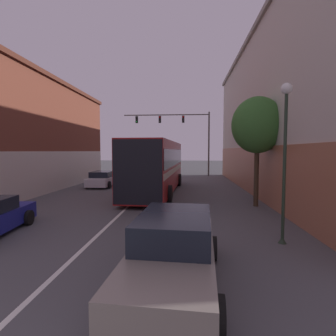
{
  "coord_description": "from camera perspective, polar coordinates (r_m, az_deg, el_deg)",
  "views": [
    {
      "loc": [
        3.09,
        -0.9,
        2.93
      ],
      "look_at": [
        1.88,
        15.8,
        1.84
      ],
      "focal_mm": 28.0,
      "sensor_mm": 36.0,
      "label": 1
    }
  ],
  "objects": [
    {
      "name": "hatchback_foreground",
      "position": [
        6.04,
        1.26,
        -17.76
      ],
      "size": [
        2.23,
        4.79,
        1.51
      ],
      "rotation": [
        0.0,
        0.0,
        1.5
      ],
      "color": "slate",
      "rests_on": "ground_plane"
    },
    {
      "name": "building_left_brick",
      "position": [
        23.76,
        -32.71,
        6.38
      ],
      "size": [
        9.62,
        19.05,
        8.3
      ],
      "color": "brown",
      "rests_on": "ground_plane"
    },
    {
      "name": "street_tree_near",
      "position": [
        14.6,
        18.89,
        8.73
      ],
      "size": [
        2.68,
        2.41,
        5.75
      ],
      "color": "#3D2D1E",
      "rests_on": "ground_plane"
    },
    {
      "name": "building_right_storefront",
      "position": [
        21.4,
        29.47,
        10.58
      ],
      "size": [
        9.57,
        27.01,
        11.08
      ],
      "color": "beige",
      "rests_on": "ground_plane"
    },
    {
      "name": "bus",
      "position": [
        18.44,
        -2.43,
        0.83
      ],
      "size": [
        3.29,
        11.77,
        3.57
      ],
      "rotation": [
        0.0,
        0.0,
        1.52
      ],
      "color": "maroon",
      "rests_on": "ground_plane"
    },
    {
      "name": "parked_car_left_mid",
      "position": [
        22.42,
        -13.97,
        -2.35
      ],
      "size": [
        1.99,
        4.25,
        1.26
      ],
      "rotation": [
        0.0,
        0.0,
        1.59
      ],
      "color": "silver",
      "rests_on": "ground_plane"
    },
    {
      "name": "parked_car_left_far",
      "position": [
        32.98,
        -8.2,
        -0.36
      ],
      "size": [
        2.11,
        3.95,
        1.27
      ],
      "rotation": [
        0.0,
        0.0,
        1.55
      ],
      "color": "orange",
      "rests_on": "ground_plane"
    },
    {
      "name": "traffic_signal_gantry",
      "position": [
        30.88,
        2.86,
        8.63
      ],
      "size": [
        10.02,
        0.36,
        7.44
      ],
      "color": "#514C47",
      "rests_on": "ground_plane"
    },
    {
      "name": "street_lamp",
      "position": [
        8.92,
        24.11,
        4.22
      ],
      "size": [
        0.34,
        0.34,
        5.01
      ],
      "color": "#233323",
      "rests_on": "ground_plane"
    },
    {
      "name": "lane_center_line",
      "position": [
        18.34,
        -5.63,
        -5.47
      ],
      "size": [
        0.14,
        45.87,
        0.01
      ],
      "color": "silver",
      "rests_on": "ground_plane"
    }
  ]
}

